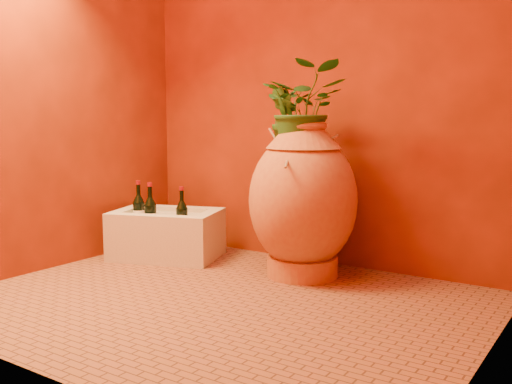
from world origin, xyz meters
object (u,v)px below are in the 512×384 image
Objects in this scene: wine_bottle_c at (150,215)px; wall_tap at (300,142)px; stone_basin at (167,235)px; wine_bottle_b at (182,218)px; amphora at (303,200)px; wine_bottle_a at (139,212)px.

wall_tap is (0.83, 0.47, 0.47)m from wine_bottle_c.
stone_basin is 1.06m from wall_tap.
stone_basin is at bearing 164.48° from wine_bottle_b.
wall_tap is (0.60, 0.42, 0.48)m from wine_bottle_b.
wine_bottle_b is 0.88m from wall_tap.
wine_bottle_c is at bearing -150.38° from wall_tap.
amphora is 1.03m from wine_bottle_c.
stone_basin is 2.38× the size of wine_bottle_a.
wine_bottle_a is 1.05× the size of wine_bottle_b.
wine_bottle_a is at bearing -179.52° from wine_bottle_b.
stone_basin is 2.37× the size of wine_bottle_c.
wall_tap is (0.78, 0.37, 0.61)m from stone_basin.
wine_bottle_a is 0.16m from wine_bottle_c.
wine_bottle_b reaches higher than stone_basin.
wall_tap is (-0.17, 0.26, 0.32)m from amphora.
amphora is at bearing -56.83° from wall_tap.
amphora is 5.22× the size of wall_tap.
amphora is 2.85× the size of wine_bottle_b.
stone_basin is at bearing -154.46° from wall_tap.
wall_tap is at bearing 123.17° from amphora.
wine_bottle_c is 1.92× the size of wall_tap.
amphora is at bearing 11.70° from wine_bottle_c.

